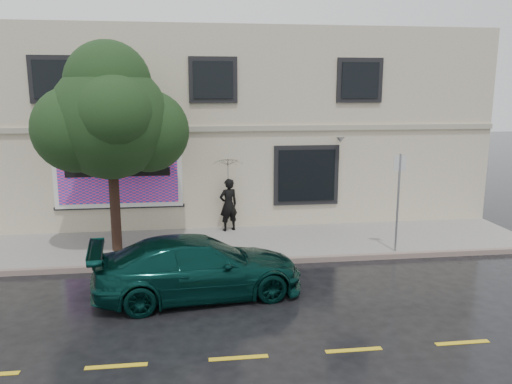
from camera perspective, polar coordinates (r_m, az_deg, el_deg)
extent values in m
plane|color=black|center=(12.85, -3.51, -10.68)|extent=(90.00, 90.00, 0.00)
cube|color=gray|center=(15.88, -4.33, -6.03)|extent=(20.00, 3.50, 0.15)
cube|color=slate|center=(14.22, -3.94, -8.13)|extent=(20.00, 0.18, 0.16)
cube|color=gold|center=(9.70, -2.00, -18.41)|extent=(19.00, 0.12, 0.01)
cube|color=#B4AA91|center=(20.94, -5.35, 7.74)|extent=(20.00, 8.00, 7.00)
cube|color=#9E9984|center=(16.90, -4.83, 7.22)|extent=(20.00, 0.12, 0.18)
cube|color=black|center=(17.54, 5.77, 1.92)|extent=(2.30, 0.10, 2.10)
cube|color=black|center=(17.48, 5.81, 1.89)|extent=(2.00, 0.05, 1.80)
cube|color=black|center=(17.31, -22.06, 11.84)|extent=(1.30, 0.05, 1.20)
cube|color=black|center=(16.80, -4.92, 12.65)|extent=(1.30, 0.05, 1.20)
cube|color=black|center=(17.75, 11.83, 12.39)|extent=(1.30, 0.05, 1.20)
cube|color=white|center=(17.21, -15.45, 1.72)|extent=(4.20, 0.06, 2.10)
cube|color=#FE3889|center=(17.17, -15.46, 1.70)|extent=(3.90, 0.04, 1.80)
cube|color=black|center=(17.44, -15.25, -1.66)|extent=(4.30, 0.10, 0.10)
cube|color=black|center=(17.10, -15.62, 5.21)|extent=(4.30, 0.10, 0.10)
cube|color=black|center=(17.12, -15.50, 2.18)|extent=(3.40, 0.02, 0.28)
imported|color=#072E2A|center=(12.10, -6.57, -8.50)|extent=(5.20, 2.81, 1.44)
imported|color=black|center=(16.95, -3.17, -1.47)|extent=(0.77, 0.64, 1.80)
imported|color=black|center=(16.71, -3.22, 2.88)|extent=(1.10, 1.10, 0.80)
cylinder|color=#321E16|center=(15.32, -15.82, -1.51)|extent=(0.30, 0.30, 2.73)
sphere|color=black|center=(14.98, -16.34, 7.86)|extent=(3.37, 3.37, 3.37)
cylinder|color=gray|center=(15.17, 15.90, -1.25)|extent=(0.06, 0.06, 2.93)
cube|color=silver|center=(14.97, 16.14, 3.16)|extent=(0.36, 0.09, 0.47)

